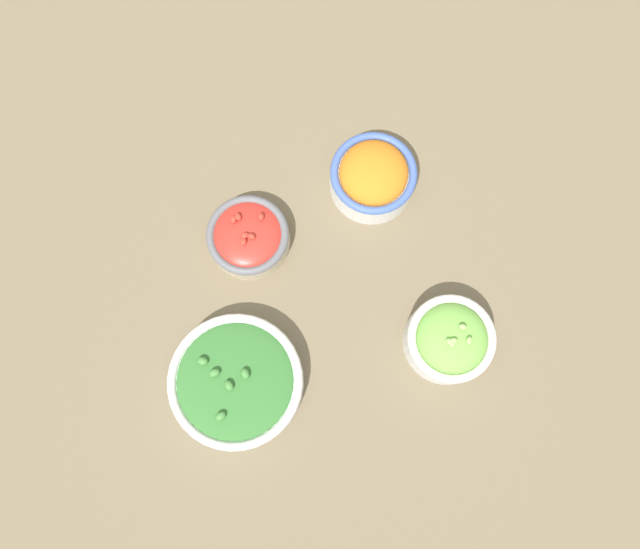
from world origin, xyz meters
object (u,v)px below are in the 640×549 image
Objects in this scene: bowl_broccoli at (236,381)px; bowl_cherry_tomatoes at (248,237)px; bowl_lettuce at (450,339)px; bowl_carrots at (373,176)px.

bowl_cherry_tomatoes is at bearing -112.91° from bowl_broccoli.
bowl_broccoli is 0.30m from bowl_lettuce.
bowl_carrots is at bearing -86.70° from bowl_lettuce.
bowl_lettuce is at bearing 93.30° from bowl_carrots.
bowl_lettuce reaches higher than bowl_cherry_tomatoes.
bowl_broccoli reaches higher than bowl_cherry_tomatoes.
bowl_carrots reaches higher than bowl_broccoli.
bowl_cherry_tomatoes is 0.65× the size of bowl_broccoli.
bowl_carrots is (-0.28, -0.21, 0.01)m from bowl_broccoli.
bowl_cherry_tomatoes is 0.20m from bowl_carrots.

